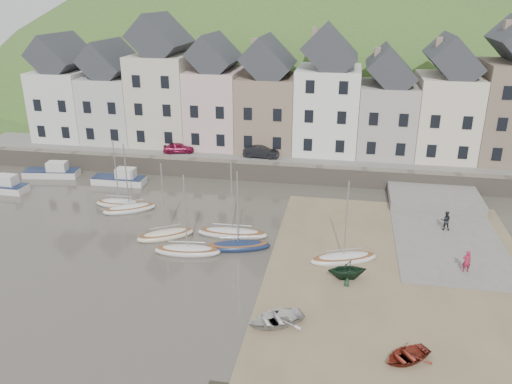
% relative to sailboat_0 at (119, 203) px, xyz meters
% --- Properties ---
extents(ground, '(160.00, 160.00, 0.00)m').
position_rel_sailboat_0_xyz_m(ground, '(12.84, -7.96, -0.26)').
color(ground, '#433E34').
rests_on(ground, ground).
extents(quay_land, '(90.00, 30.00, 1.50)m').
position_rel_sailboat_0_xyz_m(quay_land, '(12.84, 24.04, 0.49)').
color(quay_land, '#3D5C24').
rests_on(quay_land, ground).
extents(quay_street, '(70.00, 7.00, 0.10)m').
position_rel_sailboat_0_xyz_m(quay_street, '(12.84, 12.54, 1.29)').
color(quay_street, slate).
rests_on(quay_street, quay_land).
extents(seawall, '(70.00, 1.20, 1.80)m').
position_rel_sailboat_0_xyz_m(seawall, '(12.84, 9.04, 0.64)').
color(seawall, slate).
rests_on(seawall, ground).
extents(beach, '(18.00, 26.00, 0.06)m').
position_rel_sailboat_0_xyz_m(beach, '(23.84, -7.96, -0.23)').
color(beach, brown).
rests_on(beach, ground).
extents(slipway, '(8.00, 18.00, 0.12)m').
position_rel_sailboat_0_xyz_m(slipway, '(27.84, 0.04, -0.20)').
color(slipway, slate).
rests_on(slipway, ground).
extents(hillside, '(134.40, 84.00, 84.00)m').
position_rel_sailboat_0_xyz_m(hillside, '(7.84, 52.04, -18.26)').
color(hillside, '#3D5C24').
rests_on(hillside, ground).
extents(townhouse_terrace, '(61.05, 8.00, 13.93)m').
position_rel_sailboat_0_xyz_m(townhouse_terrace, '(14.60, 16.04, 7.06)').
color(townhouse_terrace, silver).
rests_on(townhouse_terrace, quay_land).
extents(sailboat_0, '(4.35, 1.65, 6.32)m').
position_rel_sailboat_0_xyz_m(sailboat_0, '(0.00, 0.00, 0.00)').
color(sailboat_0, silver).
rests_on(sailboat_0, ground).
extents(sailboat_1, '(4.68, 3.63, 6.32)m').
position_rel_sailboat_0_xyz_m(sailboat_1, '(1.39, -0.97, -0.00)').
color(sailboat_1, silver).
rests_on(sailboat_1, ground).
extents(sailboat_2, '(4.60, 3.68, 6.32)m').
position_rel_sailboat_0_xyz_m(sailboat_2, '(6.29, -5.32, -0.00)').
color(sailboat_2, beige).
rests_on(sailboat_2, ground).
extents(sailboat_3, '(5.04, 2.03, 6.32)m').
position_rel_sailboat_0_xyz_m(sailboat_3, '(8.75, -7.50, -0.00)').
color(sailboat_3, silver).
rests_on(sailboat_3, ground).
extents(sailboat_4, '(5.64, 1.70, 6.32)m').
position_rel_sailboat_0_xyz_m(sailboat_4, '(11.32, -4.07, -0.01)').
color(sailboat_4, silver).
rests_on(sailboat_4, ground).
extents(sailboat_5, '(5.13, 2.74, 6.32)m').
position_rel_sailboat_0_xyz_m(sailboat_5, '(12.24, -6.09, -0.00)').
color(sailboat_5, '#152343').
rests_on(sailboat_5, ground).
extents(sailboat_6, '(5.12, 3.20, 6.32)m').
position_rel_sailboat_0_xyz_m(sailboat_6, '(20.03, -6.63, -0.00)').
color(sailboat_6, silver).
rests_on(sailboat_6, ground).
extents(motorboat_0, '(5.76, 2.50, 1.70)m').
position_rel_sailboat_0_xyz_m(motorboat_0, '(-10.02, 5.99, 0.32)').
color(motorboat_0, silver).
rests_on(motorboat_0, ground).
extents(motorboat_1, '(5.31, 1.91, 1.70)m').
position_rel_sailboat_0_xyz_m(motorboat_1, '(-12.55, 1.27, 0.32)').
color(motorboat_1, silver).
rests_on(motorboat_1, ground).
extents(motorboat_2, '(5.31, 1.81, 1.70)m').
position_rel_sailboat_0_xyz_m(motorboat_2, '(-2.22, 5.27, 0.32)').
color(motorboat_2, silver).
rests_on(motorboat_2, ground).
extents(rowboat_white, '(4.07, 3.74, 0.69)m').
position_rel_sailboat_0_xyz_m(rowboat_white, '(16.34, -14.86, 0.14)').
color(rowboat_white, silver).
rests_on(rowboat_white, beach).
extents(rowboat_green, '(3.03, 2.78, 1.35)m').
position_rel_sailboat_0_xyz_m(rowboat_green, '(20.29, -9.02, 0.47)').
color(rowboat_green, black).
rests_on(rowboat_green, beach).
extents(rowboat_red, '(3.28, 3.13, 0.55)m').
position_rel_sailboat_0_xyz_m(rowboat_red, '(23.48, -16.68, 0.07)').
color(rowboat_red, maroon).
rests_on(rowboat_red, beach).
extents(person_red, '(0.60, 0.42, 1.56)m').
position_rel_sailboat_0_xyz_m(person_red, '(28.23, -6.74, 0.64)').
color(person_red, '#9F1C39').
rests_on(person_red, slipway).
extents(person_dark, '(0.81, 0.65, 1.59)m').
position_rel_sailboat_0_xyz_m(person_dark, '(27.88, -0.10, 0.65)').
color(person_dark, black).
rests_on(person_dark, slipway).
extents(car_left, '(3.50, 2.07, 1.12)m').
position_rel_sailboat_0_xyz_m(car_left, '(1.79, 11.54, 1.90)').
color(car_left, maroon).
rests_on(car_left, quay_street).
extents(car_right, '(3.81, 1.52, 1.23)m').
position_rel_sailboat_0_xyz_m(car_right, '(10.90, 11.54, 1.95)').
color(car_right, black).
rests_on(car_right, quay_street).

